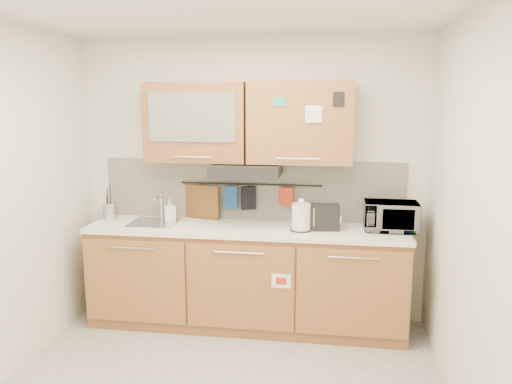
% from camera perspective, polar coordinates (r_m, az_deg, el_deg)
% --- Properties ---
extents(ceiling, '(3.20, 3.20, 0.00)m').
position_cam_1_polar(ceiling, '(3.18, -5.18, 20.97)').
color(ceiling, white).
rests_on(ceiling, wall_back).
extents(wall_back, '(3.20, 0.00, 3.20)m').
position_cam_1_polar(wall_back, '(4.65, -0.55, 1.48)').
color(wall_back, silver).
rests_on(wall_back, ground).
extents(wall_right, '(0.00, 3.00, 3.00)m').
position_cam_1_polar(wall_right, '(3.24, 24.01, -3.27)').
color(wall_right, silver).
rests_on(wall_right, ground).
extents(base_cabinet, '(2.80, 0.64, 0.88)m').
position_cam_1_polar(base_cabinet, '(4.58, -1.15, -10.25)').
color(base_cabinet, '#975D35').
rests_on(base_cabinet, floor).
extents(countertop, '(2.82, 0.62, 0.04)m').
position_cam_1_polar(countertop, '(4.43, -1.17, -4.25)').
color(countertop, white).
rests_on(countertop, base_cabinet).
extents(backsplash, '(2.80, 0.02, 0.56)m').
position_cam_1_polar(backsplash, '(4.65, -0.57, 0.24)').
color(backsplash, silver).
rests_on(backsplash, countertop).
extents(upper_cabinets, '(1.82, 0.37, 0.70)m').
position_cam_1_polar(upper_cabinets, '(4.42, -0.99, 7.94)').
color(upper_cabinets, '#975D35').
rests_on(upper_cabinets, wall_back).
extents(range_hood, '(0.60, 0.46, 0.10)m').
position_cam_1_polar(range_hood, '(4.39, -1.07, 2.54)').
color(range_hood, black).
rests_on(range_hood, upper_cabinets).
extents(sink, '(0.42, 0.40, 0.26)m').
position_cam_1_polar(sink, '(4.65, -11.51, -3.43)').
color(sink, silver).
rests_on(sink, countertop).
extents(utensil_rail, '(1.30, 0.02, 0.02)m').
position_cam_1_polar(utensil_rail, '(4.60, -0.64, 0.89)').
color(utensil_rail, black).
rests_on(utensil_rail, backsplash).
extents(utensil_crock, '(0.17, 0.17, 0.33)m').
position_cam_1_polar(utensil_crock, '(4.86, -16.33, -2.10)').
color(utensil_crock, '#ABABAF').
rests_on(utensil_crock, countertop).
extents(kettle, '(0.20, 0.18, 0.28)m').
position_cam_1_polar(kettle, '(4.28, 5.20, -2.96)').
color(kettle, silver).
rests_on(kettle, countertop).
extents(toaster, '(0.30, 0.20, 0.22)m').
position_cam_1_polar(toaster, '(4.35, 7.57, -2.82)').
color(toaster, black).
rests_on(toaster, countertop).
extents(microwave, '(0.45, 0.31, 0.25)m').
position_cam_1_polar(microwave, '(4.42, 15.15, -2.69)').
color(microwave, '#999999').
rests_on(microwave, countertop).
extents(soap_bottle, '(0.13, 0.13, 0.21)m').
position_cam_1_polar(soap_bottle, '(4.70, -9.82, -1.96)').
color(soap_bottle, '#999999').
rests_on(soap_bottle, countertop).
extents(cutting_board, '(0.34, 0.12, 0.43)m').
position_cam_1_polar(cutting_board, '(4.73, -6.15, -1.80)').
color(cutting_board, brown).
rests_on(cutting_board, utensil_rail).
extents(oven_mitt, '(0.13, 0.03, 0.21)m').
position_cam_1_polar(oven_mitt, '(4.64, -2.89, -0.62)').
color(oven_mitt, navy).
rests_on(oven_mitt, utensil_rail).
extents(dark_pouch, '(0.14, 0.09, 0.21)m').
position_cam_1_polar(dark_pouch, '(4.61, -0.87, -0.69)').
color(dark_pouch, black).
rests_on(dark_pouch, utensil_rail).
extents(pot_holder, '(0.14, 0.06, 0.17)m').
position_cam_1_polar(pot_holder, '(4.57, 3.49, -0.52)').
color(pot_holder, '#BA3418').
rests_on(pot_holder, utensil_rail).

